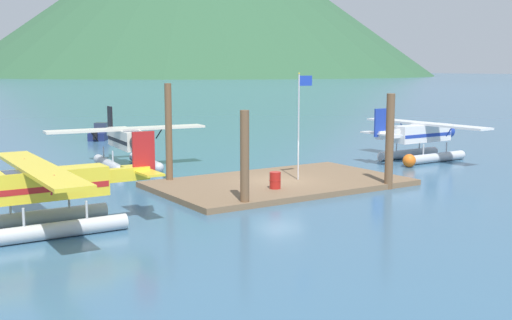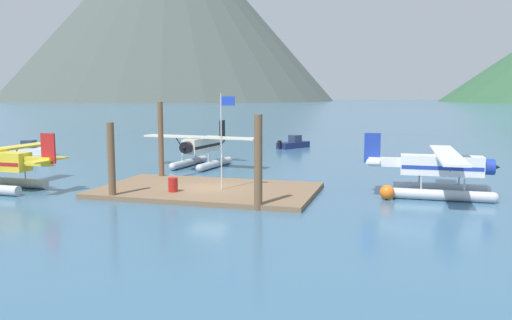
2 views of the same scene
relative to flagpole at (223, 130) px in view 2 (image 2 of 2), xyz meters
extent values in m
plane|color=#38607F|center=(-1.20, 0.30, -4.03)|extent=(1200.00, 1200.00, 0.00)
cube|color=brown|center=(-1.20, 0.30, -3.88)|extent=(13.75, 8.21, 0.30)
cylinder|color=brown|center=(-5.80, -3.41, -1.72)|extent=(0.43, 0.43, 4.61)
cylinder|color=brown|center=(3.28, -3.66, -1.44)|extent=(0.45, 0.45, 5.19)
cylinder|color=brown|center=(-6.21, 3.96, -1.18)|extent=(0.38, 0.38, 5.71)
cylinder|color=silver|center=(-0.13, 0.00, -0.78)|extent=(0.08, 0.08, 5.89)
cube|color=#1E3DB2|center=(0.32, 0.00, 1.81)|extent=(0.90, 0.03, 0.56)
sphere|color=gold|center=(-0.13, 0.00, 2.21)|extent=(0.10, 0.10, 0.10)
cylinder|color=#AD1E19|center=(-2.75, -1.51, -3.29)|extent=(0.58, 0.58, 0.88)
torus|color=#AD1E19|center=(-2.75, -1.51, -3.29)|extent=(0.62, 0.62, 0.04)
sphere|color=orange|center=(9.94, 1.14, -3.59)|extent=(0.88, 0.88, 0.88)
cone|color=#424C47|center=(-210.12, 439.68, 86.76)|extent=(319.27, 319.27, 181.58)
cylinder|color=#B7BABF|center=(-4.67, 11.00, -3.71)|extent=(1.21, 5.64, 0.64)
sphere|color=#B7BABF|center=(-4.95, 8.21, -3.71)|extent=(0.64, 0.64, 0.64)
cylinder|color=#B7BABF|center=(-7.16, 11.25, -3.71)|extent=(1.21, 5.64, 0.64)
sphere|color=#B7BABF|center=(-7.44, 8.47, -3.71)|extent=(0.64, 0.64, 0.64)
cylinder|color=#B7BABF|center=(-4.79, 9.80, -3.04)|extent=(0.10, 0.10, 0.70)
cylinder|color=#B7BABF|center=(-4.55, 12.19, -3.04)|extent=(0.10, 0.10, 0.70)
cylinder|color=#B7BABF|center=(-7.28, 10.06, -3.04)|extent=(0.10, 0.10, 0.70)
cylinder|color=#B7BABF|center=(-7.03, 12.45, -3.04)|extent=(0.10, 0.10, 0.70)
cube|color=silver|center=(-5.91, 11.12, -2.09)|extent=(1.72, 4.90, 1.20)
cube|color=black|center=(-5.91, 11.12, -2.19)|extent=(1.73, 4.81, 0.24)
cube|color=#283347|center=(-6.02, 10.05, -1.76)|extent=(1.16, 1.20, 0.56)
cube|color=silver|center=(-5.94, 10.83, -1.42)|extent=(10.49, 2.45, 0.14)
cylinder|color=black|center=(-3.76, 10.60, -1.76)|extent=(0.63, 0.14, 0.84)
cylinder|color=black|center=(-8.13, 11.05, -1.76)|extent=(0.63, 0.14, 0.84)
cylinder|color=black|center=(-6.19, 8.44, -2.09)|extent=(1.02, 0.69, 0.96)
cone|color=black|center=(-6.23, 7.99, -2.09)|extent=(0.39, 0.38, 0.36)
cube|color=silver|center=(-5.58, 14.36, -1.99)|extent=(0.66, 2.23, 0.56)
cube|color=black|center=(-5.49, 15.25, -1.14)|extent=(0.22, 1.01, 1.90)
cube|color=silver|center=(-5.50, 15.15, -1.89)|extent=(3.26, 1.12, 0.10)
cylinder|color=#B7BABF|center=(13.04, 4.22, -3.71)|extent=(5.61, 0.72, 0.64)
sphere|color=#B7BABF|center=(15.84, 4.26, -3.71)|extent=(0.64, 0.64, 0.64)
cylinder|color=#B7BABF|center=(13.08, 1.72, -3.71)|extent=(5.61, 0.72, 0.64)
sphere|color=#B7BABF|center=(15.88, 1.76, -3.71)|extent=(0.64, 0.64, 0.64)
cylinder|color=#B7BABF|center=(14.24, 4.24, -3.04)|extent=(0.10, 0.10, 0.70)
cylinder|color=#B7BABF|center=(11.84, 4.20, -3.04)|extent=(0.10, 0.10, 0.70)
cylinder|color=#B7BABF|center=(14.28, 1.74, -3.04)|extent=(0.10, 0.10, 0.70)
cylinder|color=#B7BABF|center=(11.88, 1.70, -3.04)|extent=(0.10, 0.10, 0.70)
cube|color=white|center=(13.06, 2.97, -2.09)|extent=(4.82, 1.31, 1.20)
cube|color=#1E389E|center=(13.06, 2.97, -2.19)|extent=(4.72, 1.33, 0.24)
cube|color=#283347|center=(14.14, 2.99, -1.76)|extent=(1.12, 1.07, 0.56)
cube|color=white|center=(13.36, 2.97, -1.42)|extent=(1.55, 10.42, 0.14)
cylinder|color=#1E389E|center=(13.33, 5.17, -1.76)|extent=(0.09, 0.62, 0.84)
cylinder|color=#1E389E|center=(13.39, 0.77, -1.76)|extent=(0.09, 0.62, 0.84)
cylinder|color=#1E389E|center=(15.76, 3.01, -2.09)|extent=(0.61, 0.97, 0.96)
cone|color=black|center=(16.21, 3.02, -2.09)|extent=(0.36, 0.37, 0.36)
cube|color=white|center=(9.81, 2.92, -1.99)|extent=(2.21, 0.47, 0.56)
cube|color=#1E389E|center=(8.91, 2.91, -1.14)|extent=(1.00, 0.13, 1.90)
cube|color=white|center=(9.01, 2.91, -1.89)|extent=(0.85, 3.21, 0.10)
cylinder|color=#B7BABF|center=(-14.73, -1.51, -3.71)|extent=(5.61, 0.74, 0.64)
cylinder|color=#B7BABF|center=(-13.53, -1.53, -3.04)|extent=(0.10, 0.10, 0.70)
cylinder|color=#B21E1E|center=(-15.01, -0.55, -1.76)|extent=(0.09, 0.62, 0.84)
cube|color=yellow|center=(-11.50, -2.82, -1.99)|extent=(2.21, 0.48, 0.56)
cube|color=#B21E1E|center=(-10.60, -2.83, -1.14)|extent=(1.00, 0.14, 1.90)
cube|color=yellow|center=(-10.70, -2.83, -1.89)|extent=(0.86, 3.21, 0.10)
cube|color=navy|center=(-1.51, 28.83, -3.68)|extent=(3.47, 4.37, 0.70)
sphere|color=navy|center=(-0.42, 30.62, -3.68)|extent=(0.70, 0.70, 0.70)
cube|color=#283347|center=(-1.35, 29.08, -2.93)|extent=(1.56, 1.60, 0.80)
cube|color=black|center=(-2.69, 26.88, -3.43)|extent=(0.47, 0.46, 0.80)
cube|color=silver|center=(-26.45, 14.85, -3.68)|extent=(4.40, 2.20, 0.70)
sphere|color=silver|center=(-28.52, 14.48, -3.68)|extent=(0.70, 0.70, 0.70)
cube|color=#283347|center=(-26.75, 14.79, -2.93)|extent=(1.37, 1.29, 0.80)
cube|color=black|center=(-24.21, 15.24, -3.43)|extent=(0.38, 0.41, 0.80)
camera|label=1|loc=(-21.27, -28.22, 2.52)|focal=44.42mm
camera|label=2|loc=(10.60, -29.93, 2.22)|focal=35.96mm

